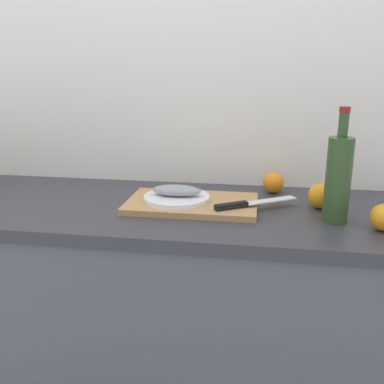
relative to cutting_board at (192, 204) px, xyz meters
name	(u,v)px	position (x,y,z in m)	size (l,w,h in m)	color
back_wall	(157,93)	(-0.19, 0.33, 0.34)	(3.20, 0.05, 2.50)	white
kitchen_counter	(141,320)	(-0.19, 0.00, -0.46)	(2.00, 0.60, 0.90)	#4C5159
cutting_board	(192,204)	(0.00, 0.00, 0.00)	(0.43, 0.26, 0.02)	tan
white_plate	(177,198)	(-0.05, 0.00, 0.02)	(0.22, 0.22, 0.01)	white
fish_fillet	(176,191)	(-0.05, 0.00, 0.04)	(0.16, 0.07, 0.04)	gray
chef_knife	(246,204)	(0.18, -0.03, 0.02)	(0.26, 0.18, 0.02)	silver
wine_bottle	(338,178)	(0.44, -0.07, 0.12)	(0.07, 0.07, 0.34)	#2D4723
orange_0	(384,217)	(0.57, -0.13, 0.03)	(0.08, 0.08, 0.08)	orange
orange_1	(321,196)	(0.42, 0.05, 0.03)	(0.08, 0.08, 0.08)	orange
orange_3	(273,183)	(0.27, 0.21, 0.03)	(0.08, 0.08, 0.08)	orange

